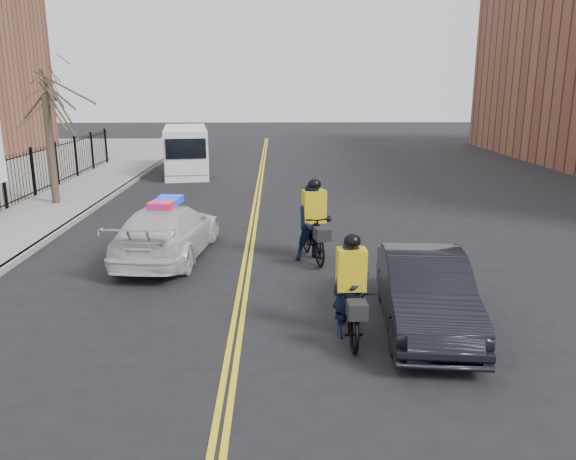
# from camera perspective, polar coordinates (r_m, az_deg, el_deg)

# --- Properties ---
(ground) EXTENTS (120.00, 120.00, 0.00)m
(ground) POSITION_cam_1_polar(r_m,az_deg,el_deg) (12.01, -4.83, -7.45)
(ground) COLOR black
(ground) RESTS_ON ground
(center_line_left) EXTENTS (0.10, 60.00, 0.01)m
(center_line_left) POSITION_cam_1_polar(r_m,az_deg,el_deg) (19.66, -3.69, 1.31)
(center_line_left) COLOR yellow
(center_line_left) RESTS_ON ground
(center_line_right) EXTENTS (0.10, 60.00, 0.01)m
(center_line_right) POSITION_cam_1_polar(r_m,az_deg,el_deg) (19.65, -3.22, 1.31)
(center_line_right) COLOR yellow
(center_line_right) RESTS_ON ground
(sidewalk) EXTENTS (3.00, 60.00, 0.15)m
(sidewalk) POSITION_cam_1_polar(r_m,az_deg,el_deg) (21.29, -24.07, 1.27)
(sidewalk) COLOR gray
(sidewalk) RESTS_ON ground
(curb) EXTENTS (0.20, 60.00, 0.15)m
(curb) POSITION_cam_1_polar(r_m,az_deg,el_deg) (20.75, -20.25, 1.33)
(curb) COLOR gray
(curb) RESTS_ON ground
(street_tree) EXTENTS (3.20, 3.20, 4.80)m
(street_tree) POSITION_cam_1_polar(r_m,az_deg,el_deg) (22.73, -23.30, 10.96)
(street_tree) COLOR #392D22
(street_tree) RESTS_ON sidewalk
(police_cruiser) EXTENTS (2.49, 5.09, 1.58)m
(police_cruiser) POSITION_cam_1_polar(r_m,az_deg,el_deg) (15.24, -12.14, -0.12)
(police_cruiser) COLOR silver
(police_cruiser) RESTS_ON ground
(dark_sedan) EXTENTS (1.92, 4.44, 1.42)m
(dark_sedan) POSITION_cam_1_polar(r_m,az_deg,el_deg) (10.93, 13.75, -6.11)
(dark_sedan) COLOR black
(dark_sedan) RESTS_ON ground
(cargo_van) EXTENTS (2.91, 5.95, 2.39)m
(cargo_van) POSITION_cam_1_polar(r_m,az_deg,el_deg) (29.57, -10.30, 7.83)
(cargo_van) COLOR white
(cargo_van) RESTS_ON ground
(cyclist_near) EXTENTS (0.75, 2.02, 1.97)m
(cyclist_near) POSITION_cam_1_polar(r_m,az_deg,el_deg) (10.29, 6.36, -7.25)
(cyclist_near) COLOR black
(cyclist_near) RESTS_ON ground
(cyclist_far) EXTENTS (1.11, 2.24, 2.19)m
(cyclist_far) POSITION_cam_1_polar(r_m,az_deg,el_deg) (14.63, 2.65, 0.17)
(cyclist_far) COLOR black
(cyclist_far) RESTS_ON ground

